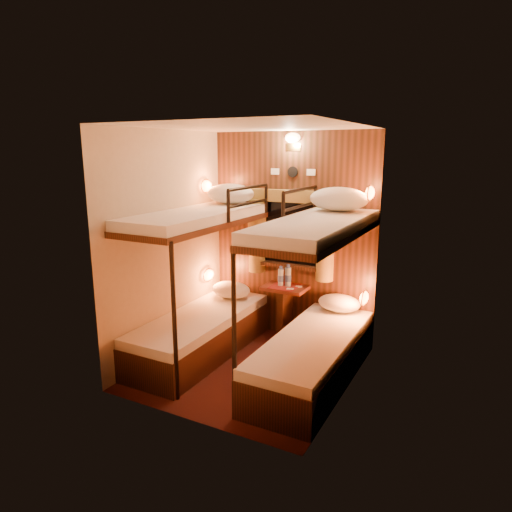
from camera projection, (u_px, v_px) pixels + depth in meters
The scene contains 22 objects.
floor at pixel (250, 368), 4.70m from camera, with size 2.10×2.10×0.00m, color #34160E.
ceiling at pixel (250, 126), 4.15m from camera, with size 2.10×2.10×0.00m, color silver.
wall_back at pixel (293, 237), 5.33m from camera, with size 2.40×2.40×0.00m, color #C6B293.
wall_front at pixel (186, 281), 3.52m from camera, with size 2.40×2.40×0.00m, color #C6B293.
wall_left at pixel (168, 245), 4.88m from camera, with size 2.40×2.40×0.00m, color #C6B293.
wall_right at pixel (351, 266), 3.97m from camera, with size 2.40×2.40×0.00m, color #C6B293.
back_panel at pixel (292, 237), 5.32m from camera, with size 2.00×0.03×2.40m, color black.
bunk_left at pixel (201, 305), 4.92m from camera, with size 0.72×1.90×1.82m.
bunk_right at pixel (314, 326), 4.34m from camera, with size 0.72×1.90×1.82m.
window at pixel (291, 239), 5.29m from camera, with size 1.00×0.12×0.79m.
curtains at pixel (290, 233), 5.25m from camera, with size 1.10×0.22×1.00m.
back_fixtures at pixel (293, 145), 5.05m from camera, with size 0.54×0.09×0.48m.
reading_lamps at pixel (280, 238), 5.02m from camera, with size 2.00×0.20×1.25m.
table at pixel (285, 306), 5.33m from camera, with size 0.50×0.34×0.66m.
bottle_left at pixel (281, 277), 5.28m from camera, with size 0.07×0.07×0.23m.
bottle_right at pixel (288, 277), 5.26m from camera, with size 0.08×0.08×0.26m.
sachet_a at pixel (290, 289), 5.17m from camera, with size 0.08×0.06×0.01m, color silver.
sachet_b at pixel (299, 286), 5.27m from camera, with size 0.07×0.06×0.01m, color silver.
pillow_lower_left at pixel (231, 290), 5.48m from camera, with size 0.49×0.35×0.19m, color white.
pillow_lower_right at pixel (339, 303), 5.02m from camera, with size 0.47×0.34×0.18m, color white.
pillow_upper_left at pixel (230, 194), 5.24m from camera, with size 0.58×0.41×0.23m, color white.
pillow_upper_right at pixel (339, 199), 4.61m from camera, with size 0.61×0.43×0.24m, color white.
Camera 1 is at (2.05, -3.79, 2.19)m, focal length 32.00 mm.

